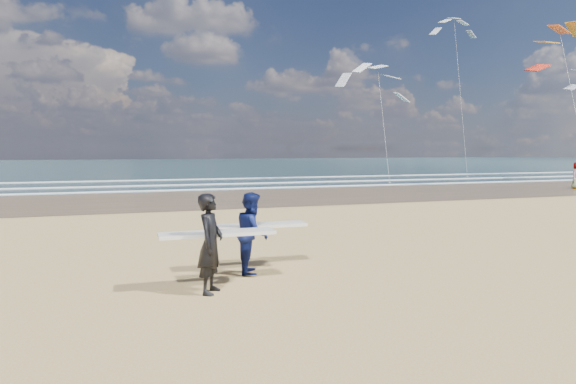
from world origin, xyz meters
name	(u,v)px	position (x,y,z in m)	size (l,w,h in m)	color
wet_sand_strip	(458,189)	(20.00, 18.00, 0.01)	(220.00, 12.00, 0.01)	#4A3B27
ocean	(249,165)	(20.00, 72.00, 0.01)	(220.00, 100.00, 0.02)	#1A343A
foam_breakers	(381,180)	(20.00, 28.10, 0.05)	(220.00, 11.70, 0.05)	white
surfer_near	(211,242)	(0.44, -0.60, 0.94)	(2.20, 1.02, 1.84)	black
surfer_far	(253,232)	(1.55, 0.62, 0.87)	(2.20, 1.11, 1.73)	#0C1546
kite_0	(570,85)	(27.74, 16.76, 6.85)	(6.33, 4.80, 12.07)	slate
kite_1	(382,104)	(19.51, 27.37, 6.24)	(6.64, 4.83, 10.73)	slate
kite_5	(460,87)	(30.68, 32.20, 8.61)	(4.99, 4.65, 16.51)	slate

